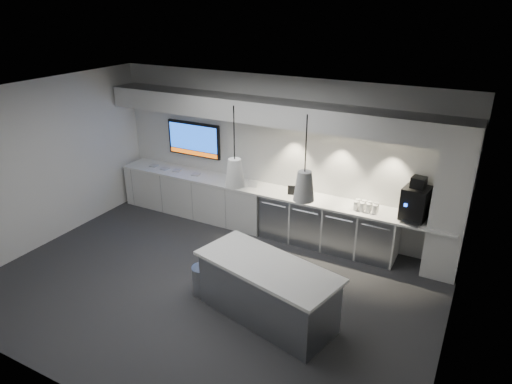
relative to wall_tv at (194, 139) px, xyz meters
The scene contains 28 objects.
floor 3.47m from the wall_tv, 52.18° to the right, with size 7.00×7.00×0.00m, color #2B2C2E.
ceiling 3.42m from the wall_tv, 52.18° to the right, with size 7.00×7.00×0.00m, color black.
wall_back 1.90m from the wall_tv, ahead, with size 7.00×7.00×0.00m, color silver.
wall_front 5.30m from the wall_tv, 68.99° to the right, with size 7.00×7.00×0.00m, color silver.
wall_left 2.92m from the wall_tv, 123.17° to the right, with size 7.00×7.00×0.00m, color silver.
wall_right 5.93m from the wall_tv, 24.38° to the right, with size 7.00×7.00×0.00m, color silver.
back_counter 2.04m from the wall_tv, ahead, with size 6.80×0.65×0.04m, color white.
left_base_cabinets 1.17m from the wall_tv, 61.19° to the right, with size 3.30×0.63×0.86m, color silver.
fridge_unit_a 2.45m from the wall_tv, ahead, with size 0.60×0.61×0.85m, color #979A9F.
fridge_unit_b 3.01m from the wall_tv, ahead, with size 0.60×0.61×0.85m, color #979A9F.
fridge_unit_c 3.60m from the wall_tv, ahead, with size 0.60×0.61×0.85m, color #979A9F.
fridge_unit_d 4.21m from the wall_tv, ahead, with size 0.60×0.61×0.85m, color #979A9F.
backsplash 3.10m from the wall_tv, ahead, with size 4.60×0.03×1.30m, color silver.
soffit 2.09m from the wall_tv, ahead, with size 6.90×0.60×0.40m, color silver.
column 5.11m from the wall_tv, ahead, with size 0.55×0.55×2.60m, color silver.
wall_tv is the anchor object (origin of this frame).
island 4.20m from the wall_tv, 40.92° to the right, with size 2.22×1.35×0.88m.
bin 3.48m from the wall_tv, 53.60° to the right, with size 0.33×0.33×0.47m, color #979A9F.
coffee_machine 4.59m from the wall_tv, ahead, with size 0.46×0.61×0.73m.
sign_black 2.47m from the wall_tv, ahead, with size 0.14×0.02×0.18m, color black.
sign_white 1.71m from the wall_tv, 11.96° to the right, with size 0.18×0.02×0.14m, color white.
cup_cluster 3.86m from the wall_tv, ahead, with size 0.41×0.19×0.16m, color white, non-canonical shape.
tray_a 1.15m from the wall_tv, 162.69° to the right, with size 0.16×0.16×0.03m, color #AFAFAF.
tray_b 0.92m from the wall_tv, 150.70° to the right, with size 0.16×0.16×0.03m, color #AFAFAF.
tray_c 0.76m from the wall_tv, 132.37° to the right, with size 0.16×0.16×0.03m, color #AFAFAF.
tray_d 0.74m from the wall_tv, 53.81° to the right, with size 0.16×0.16×0.03m, color #AFAFAF.
pendant_left 3.73m from the wall_tv, 45.94° to the right, with size 0.26×0.26×1.08m.
pendant_right 4.47m from the wall_tv, 36.74° to the right, with size 0.26×0.26×1.08m.
Camera 1 is at (3.56, -5.04, 4.27)m, focal length 32.00 mm.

